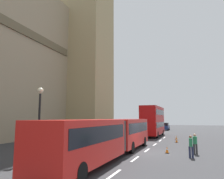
{
  "coord_description": "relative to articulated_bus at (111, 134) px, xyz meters",
  "views": [
    {
      "loc": [
        -18.96,
        -4.03,
        2.99
      ],
      "look_at": [
        3.58,
        4.32,
        6.25
      ],
      "focal_mm": 33.99,
      "sensor_mm": 36.0,
      "label": 1
    }
  ],
  "objects": [
    {
      "name": "double_decker_bus",
      "position": [
        20.04,
        0.0,
        0.96
      ],
      "size": [
        10.07,
        2.54,
        4.9
      ],
      "color": "#B20F0F",
      "rests_on": "ground_plane"
    },
    {
      "name": "ground_plane",
      "position": [
        2.94,
        -1.99,
        -1.75
      ],
      "size": [
        160.0,
        160.0,
        0.0
      ],
      "primitive_type": "plane",
      "color": "#333335"
    },
    {
      "name": "pedestrian_by_kerb",
      "position": [
        3.42,
        -6.24,
        -0.83
      ],
      "size": [
        0.45,
        0.35,
        1.69
      ],
      "color": "#333333",
      "rests_on": "ground_plane"
    },
    {
      "name": "street_lamp",
      "position": [
        -3.1,
        4.51,
        1.31
      ],
      "size": [
        0.44,
        0.44,
        5.27
      ],
      "color": "black",
      "rests_on": "ground_plane"
    },
    {
      "name": "lane_centre_marking",
      "position": [
        2.04,
        -1.99,
        -1.74
      ],
      "size": [
        34.4,
        0.16,
        0.01
      ],
      "color": "silver",
      "rests_on": "ground_plane"
    },
    {
      "name": "sedan_lead",
      "position": [
        39.34,
        0.19,
        -0.83
      ],
      "size": [
        4.4,
        1.86,
        1.85
      ],
      "color": "navy",
      "rests_on": "ground_plane"
    },
    {
      "name": "traffic_cone_east",
      "position": [
        15.51,
        -3.95,
        -1.46
      ],
      "size": [
        0.36,
        0.36,
        0.58
      ],
      "color": "black",
      "rests_on": "ground_plane"
    },
    {
      "name": "pedestrian_near_cones",
      "position": [
        1.58,
        -5.9,
        -0.83
      ],
      "size": [
        0.41,
        0.36,
        1.69
      ],
      "color": "#262D4C",
      "rests_on": "ground_plane"
    },
    {
      "name": "articulated_bus",
      "position": [
        0.0,
        0.0,
        0.0
      ],
      "size": [
        17.26,
        2.54,
        2.9
      ],
      "color": "red",
      "rests_on": "ground_plane"
    },
    {
      "name": "traffic_cone_middle",
      "position": [
        11.94,
        -4.2,
        -1.46
      ],
      "size": [
        0.36,
        0.36,
        0.58
      ],
      "color": "black",
      "rests_on": "ground_plane"
    },
    {
      "name": "traffic_cone_west",
      "position": [
        3.28,
        -3.94,
        -1.46
      ],
      "size": [
        0.36,
        0.36,
        0.58
      ],
      "color": "black",
      "rests_on": "ground_plane"
    }
  ]
}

